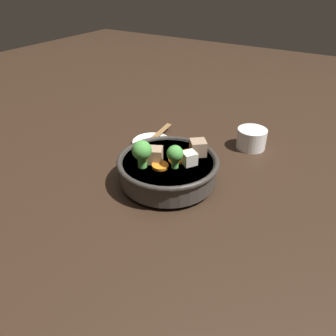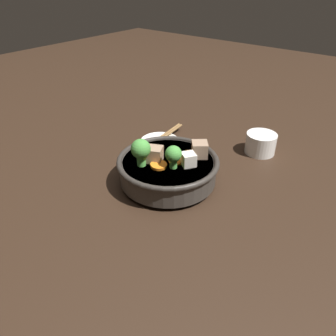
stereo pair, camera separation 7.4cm
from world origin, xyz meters
The scene contains 5 objects.
ground_plane centered at (0.00, 0.00, 0.00)m, with size 3.00×3.00×0.00m, color black.
stirfry_bowl centered at (0.00, 0.00, 0.04)m, with size 0.23×0.23×0.12m.
side_saucer centered at (-0.14, 0.13, 0.01)m, with size 0.11×0.11×0.01m.
tea_cup centered at (0.10, 0.26, 0.03)m, with size 0.08×0.08×0.05m.
chopsticks_pair centered at (-0.14, 0.13, 0.02)m, with size 0.04×0.22×0.01m.
Camera 1 is at (0.33, -0.53, 0.43)m, focal length 35.00 mm.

